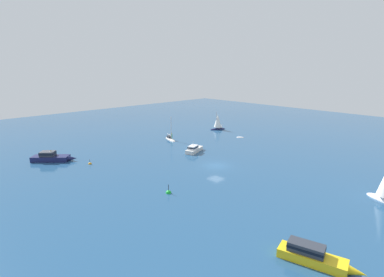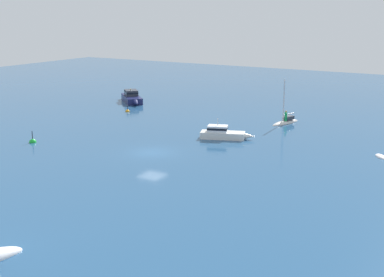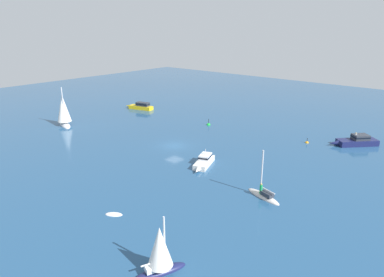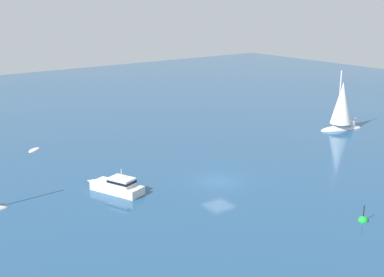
{
  "view_description": "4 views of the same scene",
  "coord_description": "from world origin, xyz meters",
  "views": [
    {
      "loc": [
        33.75,
        -38.05,
        17.26
      ],
      "look_at": [
        -9.7,
        3.33,
        2.69
      ],
      "focal_mm": 28.21,
      "sensor_mm": 36.0,
      "label": 1
    },
    {
      "loc": [
        42.64,
        30.49,
        14.21
      ],
      "look_at": [
        -1.21,
        4.02,
        1.71
      ],
      "focal_mm": 49.89,
      "sensor_mm": 36.0,
      "label": 2
    },
    {
      "loc": [
        -37.68,
        39.55,
        19.28
      ],
      "look_at": [
        -3.49,
        -0.47,
        1.89
      ],
      "focal_mm": 32.4,
      "sensor_mm": 36.0,
      "label": 3
    },
    {
      "loc": [
        -29.49,
        -34.99,
        16.99
      ],
      "look_at": [
        1.26,
        5.88,
        2.66
      ],
      "focal_mm": 48.11,
      "sensor_mm": 36.0,
      "label": 4
    }
  ],
  "objects": [
    {
      "name": "sailboat",
      "position": [
        -20.41,
        6.38,
        0.19
      ],
      "size": [
        5.08,
        2.5,
        6.08
      ],
      "rotation": [
        0.0,
        0.0,
        6.0
      ],
      "color": "silver",
      "rests_on": "ground"
    },
    {
      "name": "dinghy",
      "position": [
        -10.26,
        20.29,
        0.0
      ],
      "size": [
        2.02,
        1.73,
        0.43
      ],
      "rotation": [
        0.0,
        0.0,
        0.59
      ],
      "color": "white",
      "rests_on": "ground"
    },
    {
      "name": "mooring_buoy",
      "position": [
        3.32,
        -13.57,
        0.01
      ],
      "size": [
        0.78,
        0.78,
        1.67
      ],
      "color": "green",
      "rests_on": "ground"
    },
    {
      "name": "launch_1",
      "position": [
        -9.04,
        3.37,
        0.59
      ],
      "size": [
        3.4,
        6.16,
        2.27
      ],
      "rotation": [
        0.0,
        0.0,
        1.93
      ],
      "color": "silver",
      "rests_on": "ground"
    },
    {
      "name": "launch",
      "position": [
        -22.97,
        -20.07,
        0.7
      ],
      "size": [
        6.76,
        7.09,
        2.16
      ],
      "rotation": [
        0.0,
        0.0,
        0.82
      ],
      "color": "#191E4C",
      "rests_on": "ground"
    },
    {
      "name": "channel_buoy",
      "position": [
        -16.28,
        -15.77,
        0.01
      ],
      "size": [
        0.6,
        0.6,
        1.15
      ],
      "color": "orange",
      "rests_on": "ground"
    },
    {
      "name": "ground_plane",
      "position": [
        0.0,
        0.0,
        0.0
      ],
      "size": [
        160.0,
        160.0,
        0.0
      ],
      "primitive_type": "plane",
      "color": "navy"
    },
    {
      "name": "sloop_1",
      "position": [
        -20.48,
        23.4,
        1.85
      ],
      "size": [
        2.82,
        4.67,
        5.5
      ],
      "rotation": [
        0.0,
        0.0,
        4.32
      ],
      "color": "#191E4C",
      "rests_on": "ground"
    },
    {
      "name": "sloop",
      "position": [
        25.11,
        5.3,
        2.75
      ],
      "size": [
        6.17,
        3.53,
        8.3
      ],
      "rotation": [
        0.0,
        0.0,
        2.81
      ],
      "color": "white",
      "rests_on": "ground"
    },
    {
      "name": "motor_cruiser",
      "position": [
        24.05,
        -13.87,
        0.72
      ],
      "size": [
        7.38,
        3.2,
        1.72
      ],
      "rotation": [
        0.0,
        0.0,
        0.25
      ],
      "color": "yellow",
      "rests_on": "ground"
    }
  ]
}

